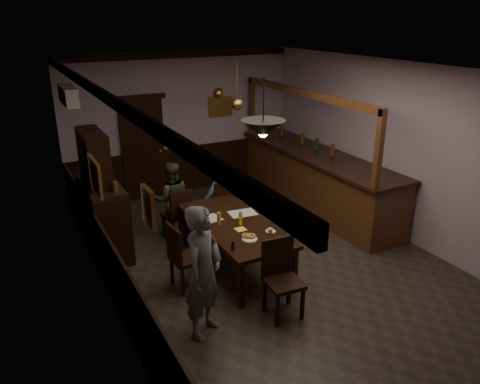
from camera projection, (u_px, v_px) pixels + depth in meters
room at (285, 179)px, 6.66m from camera, size 5.01×8.01×3.01m
dining_table at (235, 227)px, 7.08m from camera, size 1.01×2.21×0.75m
chair_far_left at (178, 213)px, 8.01m from camera, size 0.47×0.47×0.94m
chair_far_right at (224, 203)px, 8.38m from camera, size 0.48×0.48×0.96m
chair_near at (281, 274)px, 6.04m from camera, size 0.48×0.48×1.03m
chair_side at (182, 255)px, 6.56m from camera, size 0.47×0.47×1.00m
person_standing at (203, 272)px, 5.54m from camera, size 0.74×0.70×1.69m
person_seated_left at (172, 199)px, 8.18m from camera, size 0.76×0.66×1.35m
person_seated_right at (218, 192)px, 8.58m from camera, size 0.91×0.66×1.27m
newspaper_left at (207, 220)px, 7.17m from camera, size 0.46×0.35×0.01m
newspaper_right at (243, 213)px, 7.40m from camera, size 0.45×0.34×0.01m
napkin at (241, 229)px, 6.86m from camera, size 0.15×0.15×0.00m
saucer at (270, 231)px, 6.78m from camera, size 0.15×0.15×0.01m
coffee_cup at (270, 231)px, 6.70m from camera, size 0.08×0.08×0.07m
pastry_plate at (250, 239)px, 6.55m from camera, size 0.22×0.22×0.01m
pastry_ring_a at (246, 235)px, 6.59m from camera, size 0.13×0.13×0.04m
pastry_ring_b at (251, 236)px, 6.58m from camera, size 0.13×0.13×0.04m
soda_can at (240, 221)px, 6.97m from camera, size 0.07×0.07×0.12m
beer_glass at (219, 219)px, 6.97m from camera, size 0.06×0.06×0.20m
water_glass at (241, 216)px, 7.14m from camera, size 0.06×0.06×0.15m
pepper_mill at (233, 246)px, 6.23m from camera, size 0.04×0.04×0.14m
sideboard at (102, 204)px, 7.58m from camera, size 0.55×1.53×2.03m
bar_counter at (316, 179)px, 9.37m from camera, size 1.00×4.28×2.40m
door_back at (143, 150)px, 9.69m from camera, size 0.90×0.06×2.10m
ac_unit at (68, 95)px, 7.67m from camera, size 0.20×0.85×0.30m
picture_left_small at (149, 208)px, 4.04m from camera, size 0.04×0.28×0.36m
picture_left_large at (95, 176)px, 6.18m from camera, size 0.04×0.62×0.48m
picture_back at (221, 107)px, 10.21m from camera, size 0.55×0.04×0.42m
pendant_iron at (263, 129)px, 5.82m from camera, size 0.56×0.56×0.74m
pendant_brass_mid at (237, 104)px, 7.78m from camera, size 0.20×0.20×0.81m
pendant_brass_far at (218, 93)px, 8.82m from camera, size 0.20×0.20×0.81m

